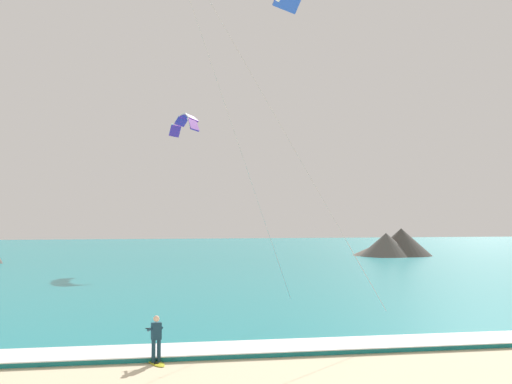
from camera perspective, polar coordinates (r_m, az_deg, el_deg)
sea at (r=83.30m, az=-6.81°, el=-5.74°), size 200.00×120.00×0.20m
surf_foam at (r=25.05m, az=2.01°, el=-13.73°), size 200.00×2.37×0.04m
surfboard at (r=23.39m, az=-9.03°, el=-15.02°), size 0.83×1.47×0.09m
kitesurfer at (r=23.22m, az=-9.03°, el=-12.81°), size 0.62×0.62×1.69m
kite_distant at (r=66.46m, az=-6.43°, el=6.30°), size 2.87×5.86×2.19m
headland_right at (r=82.60m, az=12.22°, el=-4.70°), size 10.61×9.13×3.70m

